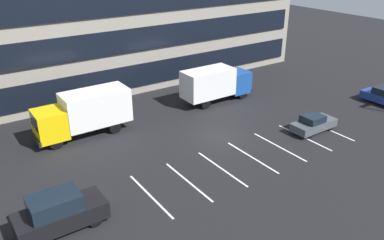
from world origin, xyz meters
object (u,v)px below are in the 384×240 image
Objects in this scene: sedan_charcoal at (313,123)px; box_truck_yellow at (84,112)px; suv_black at (59,212)px; box_truck_blue at (216,83)px.

box_truck_yellow is at bearing 147.42° from sedan_charcoal.
sedan_charcoal is (20.92, 0.29, -0.37)m from suv_black.
sedan_charcoal is at bearing -32.58° from box_truck_yellow.
box_truck_blue is at bearing 28.94° from suv_black.
box_truck_yellow is at bearing 62.57° from suv_black.
box_truck_yellow is at bearing 179.54° from box_truck_blue.
box_truck_yellow is 18.56m from sedan_charcoal.
box_truck_blue is at bearing 104.51° from sedan_charcoal.
suv_black reaches higher than sedan_charcoal.
box_truck_yellow reaches higher than sedan_charcoal.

